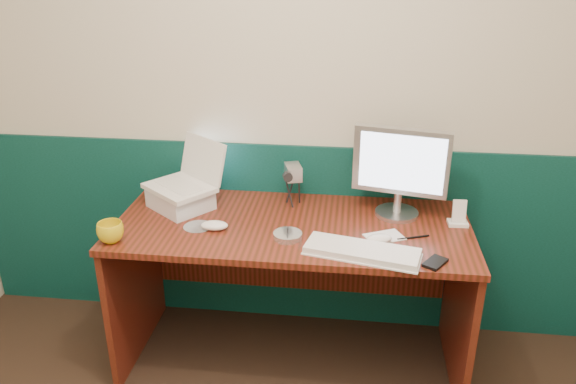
# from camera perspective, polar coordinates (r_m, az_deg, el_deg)

# --- Properties ---
(back_wall) EXTENTS (3.50, 0.04, 2.50)m
(back_wall) POSITION_cam_1_polar(r_m,az_deg,el_deg) (2.71, 0.88, 9.80)
(back_wall) COLOR beige
(back_wall) RESTS_ON ground
(wainscot) EXTENTS (3.48, 0.02, 1.00)m
(wainscot) POSITION_cam_1_polar(r_m,az_deg,el_deg) (2.97, 0.77, -4.48)
(wainscot) COLOR #062E28
(wainscot) RESTS_ON ground
(desk) EXTENTS (1.60, 0.70, 0.75)m
(desk) POSITION_cam_1_polar(r_m,az_deg,el_deg) (2.72, 0.39, -10.33)
(desk) COLOR #3C190A
(desk) RESTS_ON ground
(laptop_riser) EXTENTS (0.35, 0.34, 0.09)m
(laptop_riser) POSITION_cam_1_polar(r_m,az_deg,el_deg) (2.72, -10.88, -0.68)
(laptop_riser) COLOR silver
(laptop_riser) RESTS_ON desk
(laptop) EXTENTS (0.39, 0.38, 0.26)m
(laptop) POSITION_cam_1_polar(r_m,az_deg,el_deg) (2.66, -11.15, 2.74)
(laptop) COLOR white
(laptop) RESTS_ON laptop_riser
(monitor) EXTENTS (0.44, 0.21, 0.43)m
(monitor) POSITION_cam_1_polar(r_m,az_deg,el_deg) (2.59, 11.32, 2.00)
(monitor) COLOR silver
(monitor) RESTS_ON desk
(keyboard) EXTENTS (0.48, 0.25, 0.03)m
(keyboard) POSITION_cam_1_polar(r_m,az_deg,el_deg) (2.30, 7.53, -6.06)
(keyboard) COLOR white
(keyboard) RESTS_ON desk
(mouse_right) EXTENTS (0.13, 0.10, 0.04)m
(mouse_right) POSITION_cam_1_polar(r_m,az_deg,el_deg) (2.40, 9.25, -4.72)
(mouse_right) COLOR white
(mouse_right) RESTS_ON desk
(mouse_left) EXTENTS (0.12, 0.08, 0.04)m
(mouse_left) POSITION_cam_1_polar(r_m,az_deg,el_deg) (2.50, -7.48, -3.39)
(mouse_left) COLOR white
(mouse_left) RESTS_ON desk
(mug) EXTENTS (0.13, 0.13, 0.09)m
(mug) POSITION_cam_1_polar(r_m,az_deg,el_deg) (2.48, -17.59, -3.91)
(mug) COLOR gold
(mug) RESTS_ON desk
(camcorder) EXTENTS (0.12, 0.14, 0.19)m
(camcorder) POSITION_cam_1_polar(r_m,az_deg,el_deg) (2.69, 0.52, 0.60)
(camcorder) COLOR #B3B4B8
(camcorder) RESTS_ON desk
(cd_spindle) EXTENTS (0.12, 0.12, 0.03)m
(cd_spindle) POSITION_cam_1_polar(r_m,az_deg,el_deg) (2.40, -0.03, -4.45)
(cd_spindle) COLOR silver
(cd_spindle) RESTS_ON desk
(cd_loose_a) EXTENTS (0.13, 0.13, 0.00)m
(cd_loose_a) POSITION_cam_1_polar(r_m,az_deg,el_deg) (2.54, -9.12, -3.48)
(cd_loose_a) COLOR silver
(cd_loose_a) RESTS_ON desk
(pen) EXTENTS (0.14, 0.06, 0.01)m
(pen) POSITION_cam_1_polar(r_m,az_deg,el_deg) (2.47, 12.60, -4.52)
(pen) COLOR black
(pen) RESTS_ON desk
(papers) EXTENTS (0.19, 0.17, 0.00)m
(papers) POSITION_cam_1_polar(r_m,az_deg,el_deg) (2.45, 9.76, -4.52)
(papers) COLOR silver
(papers) RESTS_ON desk
(dock) EXTENTS (0.09, 0.07, 0.02)m
(dock) POSITION_cam_1_polar(r_m,az_deg,el_deg) (2.63, 16.85, -3.04)
(dock) COLOR white
(dock) RESTS_ON desk
(music_player) EXTENTS (0.06, 0.03, 0.10)m
(music_player) POSITION_cam_1_polar(r_m,az_deg,el_deg) (2.61, 17.00, -1.86)
(music_player) COLOR white
(music_player) RESTS_ON dock
(pda) EXTENTS (0.11, 0.12, 0.01)m
(pda) POSITION_cam_1_polar(r_m,az_deg,el_deg) (2.29, 14.72, -6.95)
(pda) COLOR black
(pda) RESTS_ON desk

